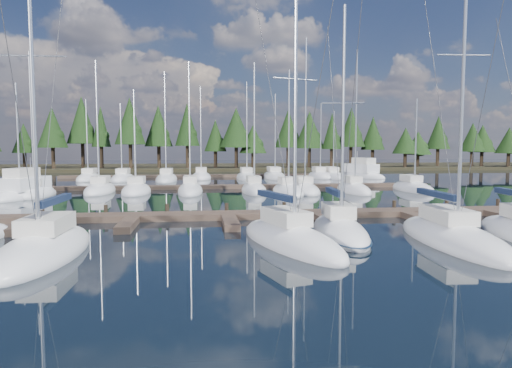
{
  "coord_description": "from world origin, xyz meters",
  "views": [
    {
      "loc": [
        -1.77,
        -11.92,
        4.7
      ],
      "look_at": [
        2.4,
        22.0,
        1.94
      ],
      "focal_mm": 32.0,
      "sensor_mm": 36.0,
      "label": 1
    }
  ],
  "objects": [
    {
      "name": "ground",
      "position": [
        0.0,
        30.0,
        0.0
      ],
      "size": [
        260.0,
        260.0,
        0.0
      ],
      "primitive_type": "plane",
      "color": "black",
      "rests_on": "ground"
    },
    {
      "name": "front_sailboat_5",
      "position": [
        10.42,
        8.75,
        0.3
      ],
      "size": [
        3.43,
        10.44,
        16.26
      ],
      "color": "white",
      "rests_on": "ground"
    },
    {
      "name": "far_shore",
      "position": [
        0.0,
        90.0,
        0.3
      ],
      "size": [
        220.0,
        30.0,
        0.6
      ],
      "primitive_type": "cube",
      "color": "black",
      "rests_on": "ground"
    },
    {
      "name": "motor_yacht_left",
      "position": [
        -18.03,
        32.84,
        0.5
      ],
      "size": [
        5.04,
        9.57,
        4.56
      ],
      "color": "white",
      "rests_on": "ground"
    },
    {
      "name": "main_dock",
      "position": [
        0.0,
        17.36,
        0.2
      ],
      "size": [
        44.0,
        6.13,
        0.9
      ],
      "color": "#4C3B30",
      "rests_on": "ground"
    },
    {
      "name": "front_sailboat_4",
      "position": [
        5.47,
        11.03,
        0.29
      ],
      "size": [
        3.04,
        7.95,
        12.56
      ],
      "color": "white",
      "rests_on": "ground"
    },
    {
      "name": "front_sailboat_2",
      "position": [
        -8.51,
        8.42,
        0.29
      ],
      "size": [
        3.28,
        9.43,
        15.26
      ],
      "color": "white",
      "rests_on": "ground"
    },
    {
      "name": "tree_line",
      "position": [
        -0.71,
        80.19,
        7.56
      ],
      "size": [
        183.14,
        11.73,
        14.24
      ],
      "color": "black",
      "rests_on": "far_shore"
    },
    {
      "name": "back_docks",
      "position": [
        0.0,
        49.58,
        0.2
      ],
      "size": [
        50.0,
        21.8,
        0.4
      ],
      "color": "#4C3B30",
      "rests_on": "ground"
    },
    {
      "name": "front_sailboat_3",
      "position": [
        2.45,
        9.24,
        0.29
      ],
      "size": [
        5.01,
        9.52,
        14.16
      ],
      "color": "white",
      "rests_on": "ground"
    },
    {
      "name": "motor_yacht_right",
      "position": [
        23.32,
        56.86,
        0.54
      ],
      "size": [
        6.73,
        10.57,
        5.03
      ],
      "color": "white",
      "rests_on": "ground"
    },
    {
      "name": "back_sailboat_rows",
      "position": [
        0.52,
        45.31,
        0.26
      ],
      "size": [
        42.59,
        33.88,
        16.47
      ],
      "color": "white",
      "rests_on": "ground"
    }
  ]
}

